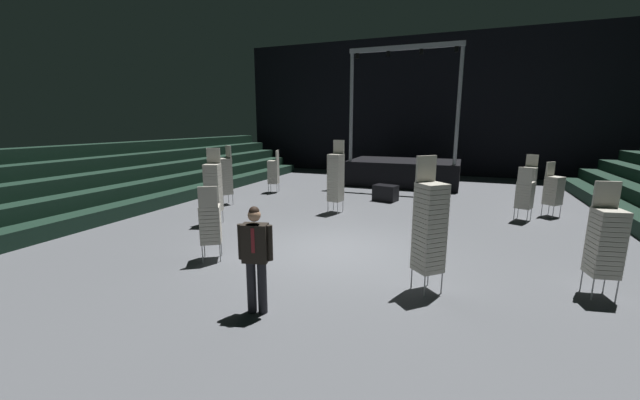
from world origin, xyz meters
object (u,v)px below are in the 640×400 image
chair_stack_mid_centre (529,180)px  chair_stack_rear_centre (336,177)px  chair_stack_front_right (525,194)px  chair_stack_aisle_left (213,187)px  chair_stack_front_left (606,241)px  man_with_tie (256,254)px  chair_stack_rear_left (210,223)px  stage_riser (404,171)px  chair_stack_aisle_right (430,226)px  equipment_road_case (386,193)px  chair_stack_mid_right (225,176)px  chair_stack_rear_right (274,171)px  chair_stack_mid_left (553,190)px

chair_stack_mid_centre → chair_stack_rear_centre: (-6.37, -3.87, 0.29)m
chair_stack_front_right → chair_stack_aisle_left: size_ratio=0.74×
chair_stack_mid_centre → chair_stack_aisle_left: chair_stack_aisle_left is taller
chair_stack_front_left → chair_stack_mid_centre: size_ratio=1.09×
chair_stack_front_right → chair_stack_mid_centre: size_ratio=0.91×
man_with_tie → chair_stack_rear_left: man_with_tie is taller
chair_stack_front_left → stage_riser: bearing=-76.5°
chair_stack_aisle_left → stage_riser: bearing=-133.0°
stage_riser → man_with_tie: 13.93m
chair_stack_front_left → chair_stack_aisle_right: (-2.88, -0.90, 0.21)m
chair_stack_rear_left → equipment_road_case: (2.36, 7.87, -0.54)m
man_with_tie → chair_stack_aisle_left: chair_stack_aisle_left is taller
chair_stack_front_right → stage_riser: bearing=151.7°
man_with_tie → chair_stack_mid_right: (-5.34, 6.69, 0.10)m
chair_stack_mid_centre → chair_stack_rear_right: size_ratio=1.00×
chair_stack_front_left → equipment_road_case: 8.65m
chair_stack_rear_left → chair_stack_aisle_right: size_ratio=0.69×
man_with_tie → chair_stack_aisle_right: size_ratio=0.72×
chair_stack_mid_centre → chair_stack_rear_left: bearing=67.9°
chair_stack_front_right → chair_stack_aisle_left: 9.66m
chair_stack_mid_left → chair_stack_rear_centre: 7.15m
chair_stack_aisle_right → chair_stack_front_right: bearing=-154.0°
man_with_tie → equipment_road_case: bearing=-104.6°
man_with_tie → chair_stack_front_left: size_ratio=0.87×
chair_stack_mid_centre → chair_stack_rear_right: (-10.17, -1.28, 0.00)m
chair_stack_mid_left → chair_stack_aisle_right: (-3.30, -7.27, 0.34)m
man_with_tie → chair_stack_mid_left: (5.78, 9.08, -0.11)m
chair_stack_mid_left → chair_stack_aisle_right: size_ratio=0.73×
chair_stack_rear_centre → chair_stack_aisle_right: size_ratio=1.00×
stage_riser → chair_stack_aisle_right: bearing=-79.3°
chair_stack_rear_right → chair_stack_rear_left: bearing=-175.4°
stage_riser → man_with_tie: (-0.20, -13.92, 0.31)m
chair_stack_front_right → chair_stack_rear_left: same height
chair_stack_rear_right → equipment_road_case: size_ratio=2.09×
chair_stack_front_right → chair_stack_rear_right: size_ratio=0.91×
equipment_road_case → chair_stack_mid_right: bearing=-152.3°
chair_stack_mid_right → chair_stack_aisle_right: bearing=178.4°
chair_stack_front_right → chair_stack_rear_left: size_ratio=1.00×
stage_riser → chair_stack_rear_right: stage_riser is taller
chair_stack_rear_left → equipment_road_case: bearing=41.3°
chair_stack_mid_centre → chair_stack_rear_left: size_ratio=1.10×
chair_stack_mid_right → chair_stack_aisle_right: 9.22m
chair_stack_mid_left → chair_stack_rear_left: 10.85m
chair_stack_front_right → chair_stack_mid_right: (-10.17, -1.43, 0.25)m
chair_stack_rear_centre → chair_stack_front_left: bearing=156.7°
man_with_tie → chair_stack_front_left: (5.37, 2.71, 0.02)m
stage_riser → chair_stack_front_left: stage_riser is taller
chair_stack_rear_centre → chair_stack_aisle_left: bearing=53.7°
chair_stack_front_right → equipment_road_case: chair_stack_front_right is taller
chair_stack_rear_right → chair_stack_aisle_right: chair_stack_aisle_right is taller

